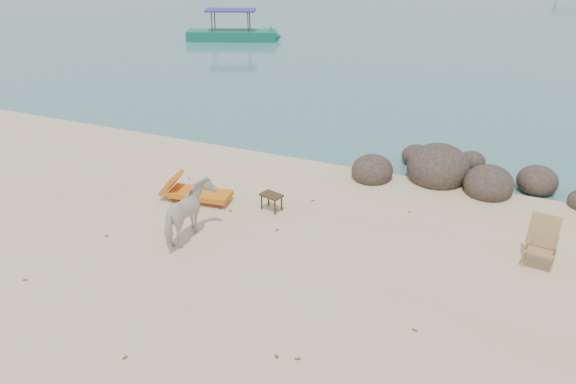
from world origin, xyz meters
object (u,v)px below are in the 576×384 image
(cow, at_px, (189,215))
(lounge_chair, at_px, (200,192))
(side_table, at_px, (272,203))
(boat_near, at_px, (231,15))
(boulders, at_px, (453,173))
(deck_chair, at_px, (542,246))

(cow, xyz_separation_m, lounge_chair, (-0.78, 1.74, -0.36))
(side_table, bearing_deg, cow, -103.15)
(cow, bearing_deg, lounge_chair, -69.13)
(boat_near, bearing_deg, side_table, -80.58)
(boulders, bearing_deg, deck_chair, -57.70)
(deck_chair, xyz_separation_m, boat_near, (-16.91, 18.24, 0.89))
(side_table, bearing_deg, boulders, 57.93)
(side_table, height_order, boat_near, boat_near)
(deck_chair, bearing_deg, boulders, 129.05)
(side_table, xyz_separation_m, lounge_chair, (-1.90, -0.26, 0.08))
(boulders, relative_size, cow, 4.07)
(cow, relative_size, lounge_chair, 0.79)
(side_table, xyz_separation_m, boat_near, (-10.70, 18.18, 1.19))
(cow, bearing_deg, side_table, -122.63)
(deck_chair, bearing_deg, cow, -158.48)
(boulders, distance_m, boat_near, 20.76)
(boulders, height_order, lounge_chair, boulders)
(lounge_chair, bearing_deg, side_table, 0.59)
(boulders, distance_m, cow, 7.51)
(cow, bearing_deg, deck_chair, -168.46)
(boat_near, bearing_deg, cow, -85.68)
(boulders, distance_m, deck_chair, 4.24)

